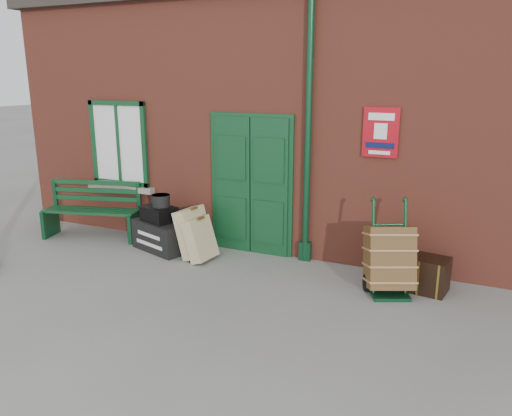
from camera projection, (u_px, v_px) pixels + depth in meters
The scene contains 10 objects.
ground at pixel (226, 287), 6.88m from camera, with size 80.00×80.00×0.00m, color gray.
station_building at pixel (310, 112), 9.40m from camera, with size 10.30×4.30×4.36m.
bench at pixel (93, 208), 8.91m from camera, with size 1.76×0.94×1.05m.
houdini_trunk at pixel (163, 235), 8.30m from camera, with size 0.98×0.54×0.49m, color black.
strongbox at pixel (159, 214), 8.22m from camera, with size 0.54×0.39×0.25m, color black.
hatbox at pixel (161, 201), 8.18m from camera, with size 0.29×0.29×0.20m, color black.
suitcase_back at pixel (193, 232), 7.94m from camera, with size 0.22×0.56×0.78m, color tan.
suitcase_front at pixel (200, 239), 7.79m from camera, with size 0.20×0.50×0.67m, color tan.
porter_trolley at pixel (389, 259), 6.59m from camera, with size 0.80×0.83×1.23m.
dark_trunk at pixel (422, 273), 6.73m from camera, with size 0.65×0.43×0.47m, color black.
Camera 1 is at (2.99, -5.64, 2.81)m, focal length 35.00 mm.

